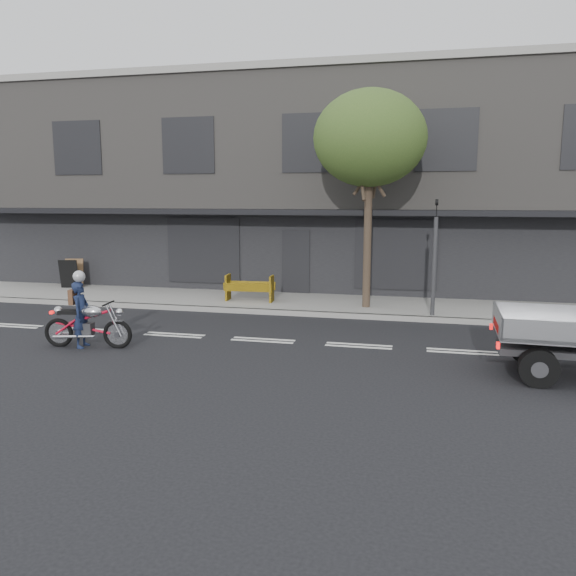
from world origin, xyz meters
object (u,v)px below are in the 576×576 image
(construction_barrier, at_px, (248,288))
(sandwich_board, at_px, (69,274))
(motorcycle, at_px, (88,324))
(traffic_light_pole, at_px, (434,264))
(street_tree, at_px, (370,139))
(rider, at_px, (81,315))

(construction_barrier, height_order, sandwich_board, sandwich_board)
(motorcycle, distance_m, construction_barrier, 6.13)
(traffic_light_pole, height_order, sandwich_board, traffic_light_pole)
(traffic_light_pole, bearing_deg, construction_barrier, 172.34)
(street_tree, relative_size, construction_barrier, 4.17)
(rider, relative_size, sandwich_board, 1.46)
(traffic_light_pole, bearing_deg, street_tree, 156.97)
(construction_barrier, bearing_deg, rider, -112.77)
(motorcycle, distance_m, rider, 0.26)
(traffic_light_pole, height_order, motorcycle, traffic_light_pole)
(traffic_light_pole, xyz_separation_m, construction_barrier, (-5.86, 0.79, -1.05))
(rider, distance_m, construction_barrier, 6.19)
(street_tree, relative_size, sandwich_board, 6.23)
(street_tree, height_order, sandwich_board, street_tree)
(motorcycle, bearing_deg, sandwich_board, 119.74)
(street_tree, bearing_deg, motorcycle, -136.65)
(street_tree, height_order, motorcycle, street_tree)
(construction_barrier, bearing_deg, sandwich_board, 170.42)
(rider, bearing_deg, street_tree, -54.29)
(traffic_light_pole, distance_m, motorcycle, 9.54)
(traffic_light_pole, xyz_separation_m, motorcycle, (-8.10, -4.91, -1.08))
(street_tree, relative_size, rider, 4.26)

